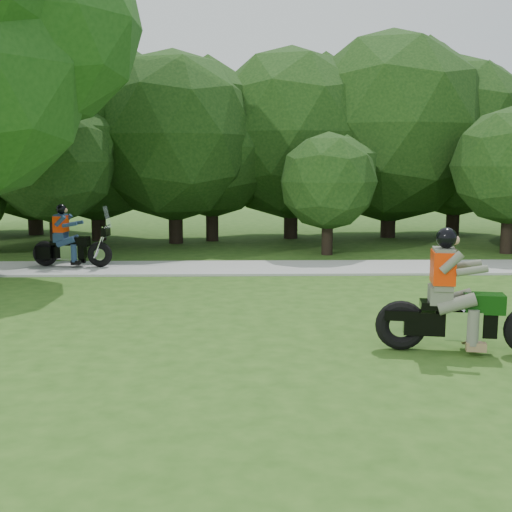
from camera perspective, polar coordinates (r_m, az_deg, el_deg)
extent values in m
plane|color=#284E16|center=(10.25, 20.69, -8.57)|extent=(100.00, 100.00, 0.00)
cube|color=#959591|center=(17.72, 11.07, -1.00)|extent=(60.00, 2.20, 0.06)
cylinder|color=black|center=(22.75, -7.16, 3.39)|extent=(0.50, 0.50, 1.80)
sphere|color=black|center=(22.67, -7.29, 10.50)|extent=(5.91, 5.91, 5.91)
cylinder|color=black|center=(21.60, 21.43, 2.24)|extent=(0.38, 0.38, 1.54)
sphere|color=black|center=(21.49, 21.72, 7.44)|extent=(3.67, 3.67, 3.67)
cylinder|color=black|center=(24.10, -13.83, 3.49)|extent=(0.52, 0.52, 1.80)
sphere|color=black|center=(24.03, -14.09, 10.57)|extent=(6.38, 6.38, 6.38)
cylinder|color=black|center=(24.85, 11.68, 3.71)|extent=(0.56, 0.56, 1.80)
sphere|color=black|center=(24.79, 11.91, 11.14)|extent=(7.13, 7.13, 7.13)
cylinder|color=black|center=(19.95, 6.35, 1.96)|extent=(0.35, 0.35, 1.29)
sphere|color=black|center=(19.84, 6.43, 6.62)|extent=(3.01, 3.01, 3.01)
cylinder|color=black|center=(23.31, -3.92, 3.45)|extent=(0.45, 0.45, 1.71)
sphere|color=black|center=(23.23, -3.98, 9.54)|extent=(4.99, 4.99, 4.99)
cylinder|color=black|center=(26.14, 17.12, 3.74)|extent=(0.51, 0.51, 1.80)
sphere|color=black|center=(26.07, 17.40, 10.08)|extent=(6.13, 6.13, 6.13)
cylinder|color=black|center=(21.14, -17.35, 2.41)|extent=(0.39, 0.39, 1.60)
sphere|color=black|center=(21.03, -17.60, 7.99)|extent=(3.87, 3.87, 3.87)
cylinder|color=black|center=(24.03, 3.11, 3.72)|extent=(0.52, 0.52, 1.80)
sphere|color=black|center=(23.97, 3.17, 10.78)|extent=(6.33, 6.33, 6.33)
cylinder|color=black|center=(26.64, -19.05, 3.73)|extent=(0.57, 0.57, 1.80)
sphere|color=black|center=(26.59, -19.40, 10.80)|extent=(7.34, 7.34, 7.34)
sphere|color=#1E4E16|center=(17.41, -18.86, 18.97)|extent=(5.12, 5.12, 5.12)
torus|color=black|center=(10.19, 12.75, -6.02)|extent=(0.81, 0.36, 0.78)
cube|color=black|center=(10.26, 16.80, -5.77)|extent=(1.39, 0.50, 0.36)
cube|color=silver|center=(10.29, 17.85, -5.78)|extent=(0.59, 0.47, 0.45)
cube|color=black|center=(10.26, 19.61, -3.97)|extent=(0.63, 0.43, 0.29)
cube|color=black|center=(10.17, 16.02, -4.18)|extent=(0.63, 0.45, 0.11)
cube|color=#575B4A|center=(10.14, 16.06, -3.32)|extent=(0.40, 0.48, 0.27)
cube|color=#575B4A|center=(10.07, 16.28, -1.08)|extent=(0.37, 0.51, 0.62)
cube|color=#F22F04|center=(10.06, 16.28, -0.95)|extent=(0.41, 0.56, 0.49)
sphere|color=black|center=(10.01, 16.58, 1.56)|extent=(0.31, 0.31, 0.31)
torus|color=black|center=(18.27, -18.23, 0.21)|extent=(0.71, 0.28, 0.69)
torus|color=black|center=(17.72, -13.71, 0.14)|extent=(0.71, 0.28, 0.69)
cube|color=black|center=(18.04, -16.55, 0.34)|extent=(1.12, 0.36, 0.31)
cube|color=silver|center=(17.99, -16.10, 0.33)|extent=(0.51, 0.39, 0.39)
cube|color=black|center=(17.86, -15.41, 1.26)|extent=(0.54, 0.35, 0.26)
cube|color=black|center=(18.06, -16.95, 1.14)|extent=(0.54, 0.37, 0.10)
cylinder|color=silver|center=(17.66, -13.63, 1.24)|extent=(0.39, 0.09, 0.88)
cylinder|color=silver|center=(17.56, -13.17, 2.61)|extent=(0.11, 0.63, 0.04)
cube|color=black|center=(18.05, -18.37, 0.26)|extent=(0.42, 0.17, 0.33)
cube|color=black|center=(18.44, -17.83, 0.45)|extent=(0.42, 0.17, 0.33)
cube|color=navy|center=(18.04, -16.96, 1.58)|extent=(0.34, 0.41, 0.24)
cube|color=navy|center=(17.99, -16.96, 2.69)|extent=(0.30, 0.44, 0.55)
cube|color=#F22F04|center=(17.99, -16.96, 2.76)|extent=(0.34, 0.48, 0.43)
sphere|color=black|center=(17.95, -16.93, 4.00)|extent=(0.28, 0.28, 0.28)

